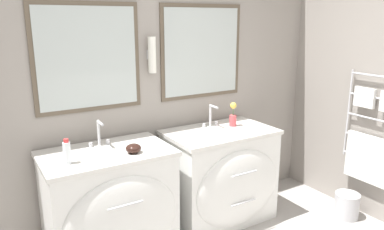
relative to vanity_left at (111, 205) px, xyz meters
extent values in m
cube|color=gray|center=(0.41, 0.39, 0.86)|extent=(5.44, 0.06, 2.60)
cube|color=brown|center=(0.00, 0.35, 1.11)|extent=(0.85, 0.02, 0.86)
cube|color=#B2BCBA|center=(0.00, 0.34, 1.11)|extent=(0.78, 0.01, 0.79)
cube|color=brown|center=(1.06, 0.35, 1.11)|extent=(0.85, 0.02, 0.86)
cube|color=#B2BCBA|center=(1.06, 0.34, 1.11)|extent=(0.78, 0.01, 0.79)
cylinder|color=white|center=(0.53, 0.31, 1.11)|extent=(0.07, 0.07, 0.30)
cube|color=silver|center=(0.53, 0.35, 1.11)|extent=(0.05, 0.02, 0.08)
cube|color=gray|center=(2.36, -0.63, 0.86)|extent=(0.06, 3.70, 2.60)
cylinder|color=silver|center=(2.30, -0.37, 0.52)|extent=(0.02, 0.02, 0.85)
cylinder|color=silver|center=(2.30, -0.66, 0.91)|extent=(0.02, 0.59, 0.02)
cylinder|color=silver|center=(2.30, -0.66, 0.71)|extent=(0.02, 0.59, 0.02)
cylinder|color=silver|center=(2.30, -0.66, 0.52)|extent=(0.02, 0.59, 0.02)
cylinder|color=silver|center=(2.30, -0.66, 0.32)|extent=(0.02, 0.59, 0.02)
cylinder|color=silver|center=(2.30, -0.66, 0.12)|extent=(0.02, 0.59, 0.02)
cube|color=white|center=(2.28, -0.66, 0.14)|extent=(0.04, 0.49, 0.45)
cube|color=white|center=(2.28, -0.53, 0.70)|extent=(0.04, 0.20, 0.18)
cube|color=white|center=(0.00, 0.04, -0.02)|extent=(0.95, 0.58, 0.84)
ellipsoid|color=white|center=(0.00, -0.25, -0.02)|extent=(0.87, 0.13, 0.70)
cube|color=silver|center=(0.00, 0.04, 0.41)|extent=(0.98, 0.61, 0.03)
ellipsoid|color=white|center=(0.00, 0.01, 0.39)|extent=(0.41, 0.35, 0.07)
cylinder|color=silver|center=(0.00, -0.32, 0.14)|extent=(0.26, 0.01, 0.01)
cube|color=white|center=(1.06, 0.04, -0.02)|extent=(0.95, 0.58, 0.84)
ellipsoid|color=white|center=(1.06, -0.25, -0.02)|extent=(0.87, 0.13, 0.70)
cube|color=silver|center=(1.06, 0.04, 0.41)|extent=(0.98, 0.61, 0.03)
ellipsoid|color=white|center=(1.06, 0.01, 0.39)|extent=(0.41, 0.35, 0.07)
cylinder|color=silver|center=(1.06, -0.32, 0.14)|extent=(0.26, 0.01, 0.01)
cylinder|color=silver|center=(1.06, -0.32, -0.12)|extent=(0.26, 0.01, 0.01)
cylinder|color=silver|center=(0.00, 0.20, 0.53)|extent=(0.02, 0.02, 0.21)
cylinder|color=silver|center=(0.00, 0.14, 0.63)|extent=(0.02, 0.12, 0.02)
cylinder|color=silver|center=(-0.07, 0.20, 0.45)|extent=(0.03, 0.03, 0.04)
cylinder|color=silver|center=(0.07, 0.20, 0.45)|extent=(0.03, 0.03, 0.04)
cylinder|color=silver|center=(1.06, 0.20, 0.53)|extent=(0.02, 0.02, 0.21)
cylinder|color=silver|center=(1.06, 0.14, 0.63)|extent=(0.02, 0.12, 0.02)
cylinder|color=silver|center=(0.99, 0.20, 0.45)|extent=(0.03, 0.03, 0.04)
cylinder|color=silver|center=(1.13, 0.20, 0.45)|extent=(0.03, 0.03, 0.04)
cylinder|color=silver|center=(-0.31, -0.06, 0.51)|extent=(0.05, 0.05, 0.16)
cylinder|color=red|center=(-0.31, -0.06, 0.60)|extent=(0.03, 0.03, 0.02)
ellipsoid|color=black|center=(0.17, -0.10, 0.46)|extent=(0.12, 0.12, 0.07)
cylinder|color=#CC4C51|center=(1.25, 0.10, 0.48)|extent=(0.07, 0.07, 0.10)
cylinder|color=#477238|center=(1.25, 0.10, 0.58)|extent=(0.01, 0.01, 0.09)
sphere|color=#E5BF47|center=(1.25, 0.10, 0.63)|extent=(0.06, 0.06, 0.06)
cylinder|color=#B7B7BC|center=(2.11, -0.59, -0.32)|extent=(0.23, 0.23, 0.24)
torus|color=#B7B7BC|center=(2.11, -0.59, -0.21)|extent=(0.23, 0.23, 0.01)
camera|label=1|loc=(-0.84, -2.59, 1.41)|focal=35.00mm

